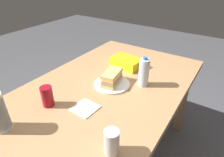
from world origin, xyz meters
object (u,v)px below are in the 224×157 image
object	(u,v)px
paper_plate	(112,84)
chip_bag	(126,62)
soda_can_red	(47,96)
soda_can_silver	(112,142)
dining_table	(105,98)
water_bottle_tall	(144,72)
sandwich	(112,78)

from	to	relation	value
paper_plate	chip_bag	bearing A→B (deg)	11.46
paper_plate	soda_can_red	size ratio (longest dim) A/B	1.95
soda_can_red	soda_can_silver	world-z (taller)	same
dining_table	paper_plate	bearing A→B (deg)	-30.62
dining_table	chip_bag	world-z (taller)	chip_bag
water_bottle_tall	soda_can_silver	bearing A→B (deg)	-167.69
sandwich	chip_bag	size ratio (longest dim) A/B	0.84
dining_table	sandwich	xyz separation A→B (m)	(0.05, -0.02, 0.14)
sandwich	water_bottle_tall	size ratio (longest dim) A/B	0.95
paper_plate	chip_bag	xyz separation A→B (m)	(0.29, 0.06, 0.03)
paper_plate	soda_can_red	bearing A→B (deg)	154.00
sandwich	paper_plate	bearing A→B (deg)	-143.98
dining_table	water_bottle_tall	world-z (taller)	water_bottle_tall
sandwich	chip_bag	bearing A→B (deg)	11.13
soda_can_red	water_bottle_tall	world-z (taller)	water_bottle_tall
water_bottle_tall	paper_plate	bearing A→B (deg)	123.69
soda_can_red	dining_table	bearing A→B (deg)	-25.32
soda_can_silver	dining_table	bearing A→B (deg)	38.72
paper_plate	soda_can_silver	distance (m)	0.54
chip_bag	water_bottle_tall	xyz separation A→B (m)	(-0.18, -0.23, 0.06)
soda_can_silver	soda_can_red	bearing A→B (deg)	81.79
chip_bag	soda_can_silver	world-z (taller)	soda_can_silver
chip_bag	water_bottle_tall	distance (m)	0.30
sandwich	soda_can_red	bearing A→B (deg)	154.50
dining_table	soda_can_red	xyz separation A→B (m)	(-0.33, 0.16, 0.15)
paper_plate	soda_can_red	xyz separation A→B (m)	(-0.38, 0.19, 0.06)
paper_plate	dining_table	bearing A→B (deg)	149.38
chip_bag	soda_can_silver	distance (m)	0.82
dining_table	soda_can_red	distance (m)	0.40
dining_table	water_bottle_tall	bearing A→B (deg)	-51.09
soda_can_red	chip_bag	world-z (taller)	soda_can_red
soda_can_red	water_bottle_tall	distance (m)	0.61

